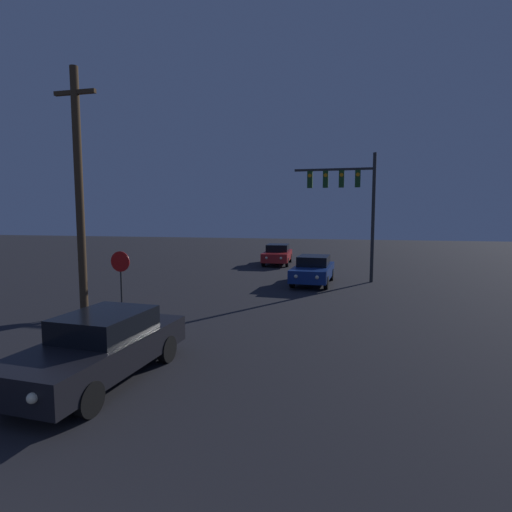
{
  "coord_description": "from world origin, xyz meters",
  "views": [
    {
      "loc": [
        3.42,
        -0.92,
        3.58
      ],
      "look_at": [
        0.0,
        13.82,
        2.03
      ],
      "focal_mm": 28.0,
      "sensor_mm": 36.0,
      "label": 1
    }
  ],
  "objects": [
    {
      "name": "car_mid",
      "position": [
        1.66,
        19.98,
        0.75
      ],
      "size": [
        2.04,
        4.68,
        1.46
      ],
      "rotation": [
        0.0,
        0.0,
        3.09
      ],
      "color": "navy",
      "rests_on": "ground_plane"
    },
    {
      "name": "utility_pole",
      "position": [
        -5.72,
        11.31,
        4.44
      ],
      "size": [
        1.56,
        0.28,
        8.58
      ],
      "color": "#4C3823",
      "rests_on": "ground_plane"
    },
    {
      "name": "car_near",
      "position": [
        -1.76,
        6.51,
        0.75
      ],
      "size": [
        2.08,
        4.69,
        1.46
      ],
      "rotation": [
        0.0,
        0.0,
        3.08
      ],
      "color": "black",
      "rests_on": "ground_plane"
    },
    {
      "name": "traffic_signal_mast",
      "position": [
        3.4,
        21.19,
        4.76
      ],
      "size": [
        4.29,
        0.3,
        6.85
      ],
      "color": "#2D2D2D",
      "rests_on": "ground_plane"
    },
    {
      "name": "car_far",
      "position": [
        -1.62,
        27.84,
        0.75
      ],
      "size": [
        2.09,
        4.69,
        1.46
      ],
      "rotation": [
        0.0,
        0.0,
        3.2
      ],
      "color": "#B21E1E",
      "rests_on": "ground_plane"
    },
    {
      "name": "stop_sign",
      "position": [
        -5.1,
        12.72,
        1.55
      ],
      "size": [
        0.79,
        0.07,
        2.21
      ],
      "color": "#2D2D2D",
      "rests_on": "ground_plane"
    }
  ]
}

